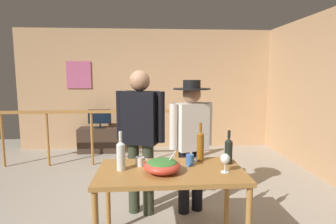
% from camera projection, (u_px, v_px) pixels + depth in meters
% --- Properties ---
extents(ground_plane, '(8.17, 8.17, 0.00)m').
position_uv_depth(ground_plane, '(146.00, 217.00, 3.16)').
color(ground_plane, '#9E9384').
extents(back_wall, '(5.56, 0.10, 2.60)m').
position_uv_depth(back_wall, '(147.00, 89.00, 6.10)').
color(back_wall, tan).
rests_on(back_wall, ground_plane).
extents(side_wall_right, '(0.10, 4.72, 2.60)m').
position_uv_depth(side_wall_right, '(332.00, 96.00, 4.11)').
color(side_wall_right, tan).
rests_on(side_wall_right, ground_plane).
extents(framed_picture, '(0.52, 0.03, 0.58)m').
position_uv_depth(framed_picture, '(79.00, 75.00, 5.90)').
color(framed_picture, '#B2537A').
extents(stair_railing, '(3.18, 0.10, 1.05)m').
position_uv_depth(stair_railing, '(121.00, 128.00, 4.94)').
color(stair_railing, '#9E6B33').
rests_on(stair_railing, ground_plane).
extents(tv_console, '(0.90, 0.40, 0.51)m').
position_uv_depth(tv_console, '(101.00, 140.00, 5.83)').
color(tv_console, '#38281E').
rests_on(tv_console, ground_plane).
extents(flat_screen_tv, '(0.47, 0.12, 0.39)m').
position_uv_depth(flat_screen_tv, '(100.00, 117.00, 5.73)').
color(flat_screen_tv, black).
rests_on(flat_screen_tv, tv_console).
extents(serving_table, '(1.31, 0.71, 0.77)m').
position_uv_depth(serving_table, '(171.00, 179.00, 2.48)').
color(serving_table, '#9E6B33').
rests_on(serving_table, ground_plane).
extents(salad_bowl, '(0.32, 0.32, 0.19)m').
position_uv_depth(salad_bowl, '(162.00, 165.00, 2.39)').
color(salad_bowl, '#CC3D2D').
rests_on(salad_bowl, serving_table).
extents(wine_glass, '(0.08, 0.08, 0.17)m').
position_uv_depth(wine_glass, '(225.00, 159.00, 2.39)').
color(wine_glass, silver).
rests_on(wine_glass, serving_table).
extents(wine_bottle_dark, '(0.07, 0.07, 0.32)m').
position_uv_depth(wine_bottle_dark, '(229.00, 150.00, 2.63)').
color(wine_bottle_dark, black).
rests_on(wine_bottle_dark, serving_table).
extents(wine_bottle_amber, '(0.07, 0.07, 0.38)m').
position_uv_depth(wine_bottle_amber, '(200.00, 145.00, 2.71)').
color(wine_bottle_amber, brown).
rests_on(wine_bottle_amber, serving_table).
extents(wine_bottle_clear, '(0.08, 0.08, 0.35)m').
position_uv_depth(wine_bottle_clear, '(121.00, 155.00, 2.45)').
color(wine_bottle_clear, silver).
rests_on(wine_bottle_clear, serving_table).
extents(mug_white, '(0.12, 0.08, 0.08)m').
position_uv_depth(mug_white, '(140.00, 161.00, 2.58)').
color(mug_white, white).
rests_on(mug_white, serving_table).
extents(mug_blue, '(0.11, 0.07, 0.11)m').
position_uv_depth(mug_blue, '(190.00, 160.00, 2.58)').
color(mug_blue, '#3866B2').
rests_on(mug_blue, serving_table).
extents(person_standing_left, '(0.55, 0.34, 1.67)m').
position_uv_depth(person_standing_left, '(140.00, 131.00, 3.13)').
color(person_standing_left, '#2D3323').
rests_on(person_standing_left, ground_plane).
extents(person_standing_right, '(0.52, 0.43, 1.56)m').
position_uv_depth(person_standing_right, '(191.00, 136.00, 3.18)').
color(person_standing_right, black).
rests_on(person_standing_right, ground_plane).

